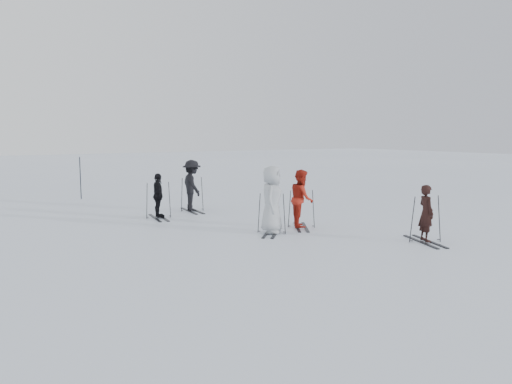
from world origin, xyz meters
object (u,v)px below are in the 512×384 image
skier_near_dark (426,214)px  skier_grey (272,200)px  skier_uphill_far (192,186)px  skier_uphill_left (158,196)px  piste_marker (80,178)px  skier_red (302,199)px

skier_near_dark → skier_grey: (-2.88, 3.27, 0.22)m
skier_grey → skier_uphill_far: bearing=44.4°
skier_uphill_left → piste_marker: piste_marker is taller
skier_near_dark → skier_red: bearing=45.0°
skier_near_dark → piste_marker: piste_marker is taller
skier_red → piste_marker: 11.64m
skier_grey → skier_uphill_left: 4.72m
piste_marker → skier_grey: bearing=-75.2°
skier_grey → piste_marker: 11.47m
skier_uphill_far → skier_red: bearing=-157.1°
skier_grey → skier_near_dark: bearing=-96.3°
skier_grey → skier_red: bearing=-37.2°
skier_red → skier_grey: (-1.30, -0.24, 0.09)m
skier_red → piste_marker: size_ratio=0.95×
skier_uphill_left → piste_marker: 6.84m
skier_near_dark → skier_grey: 4.36m
skier_red → skier_uphill_far: (-1.49, 4.90, 0.06)m
skier_near_dark → skier_red: (-1.58, 3.51, 0.13)m
skier_near_dark → skier_uphill_far: 8.95m
skier_red → piste_marker: bearing=53.3°
skier_red → skier_grey: skier_grey is taller
skier_red → skier_near_dark: bearing=-123.9°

